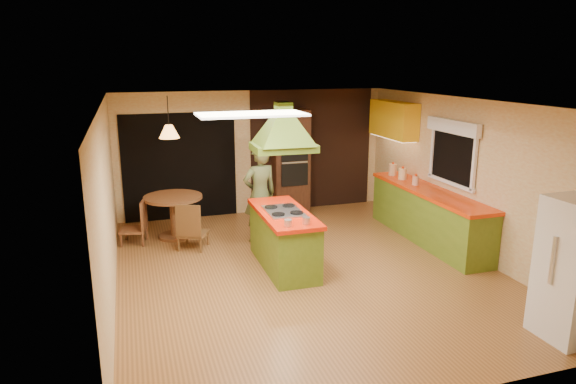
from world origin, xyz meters
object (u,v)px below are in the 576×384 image
object	(u,v)px
kitchen_island	(284,239)
canister_large	(393,170)
man	(260,194)
dining_table	(174,208)
wall_oven	(290,162)

from	to	relation	value
kitchen_island	canister_large	distance (m)	3.19
kitchen_island	man	distance (m)	1.29
kitchen_island	dining_table	size ratio (longest dim) A/B	1.72
man	wall_oven	world-z (taller)	wall_oven
canister_large	wall_oven	bearing A→B (deg)	146.71
kitchen_island	dining_table	distance (m)	2.38
man	wall_oven	bearing A→B (deg)	-135.47
man	canister_large	bearing A→B (deg)	176.62
man	canister_large	distance (m)	2.78
wall_oven	canister_large	xyz separation A→B (m)	(1.72, -1.13, -0.04)
kitchen_island	man	xyz separation A→B (m)	(-0.05, 1.23, 0.40)
man	kitchen_island	bearing A→B (deg)	81.22
canister_large	kitchen_island	bearing A→B (deg)	-149.25
wall_oven	dining_table	distance (m)	2.64
man	wall_oven	size ratio (longest dim) A/B	0.79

